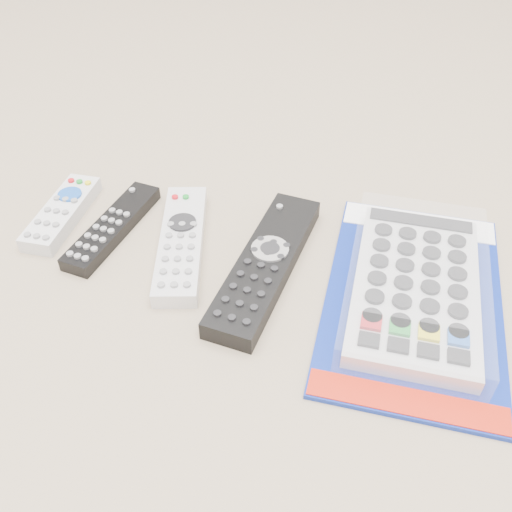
% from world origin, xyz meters
% --- Properties ---
extents(remote_small_grey, '(0.05, 0.16, 0.02)m').
position_xyz_m(remote_small_grey, '(-0.23, 0.07, 0.01)').
color(remote_small_grey, '#B9B9BB').
rests_on(remote_small_grey, ground).
extents(remote_slim_black, '(0.08, 0.19, 0.02)m').
position_xyz_m(remote_slim_black, '(-0.15, 0.05, 0.01)').
color(remote_slim_black, black).
rests_on(remote_slim_black, ground).
extents(remote_silver_dvd, '(0.09, 0.22, 0.02)m').
position_xyz_m(remote_silver_dvd, '(-0.05, 0.04, 0.01)').
color(remote_silver_dvd, silver).
rests_on(remote_silver_dvd, ground).
extents(remote_large_black, '(0.11, 0.26, 0.03)m').
position_xyz_m(remote_large_black, '(0.06, 0.01, 0.01)').
color(remote_large_black, black).
rests_on(remote_large_black, ground).
extents(jumbo_remote_packaged, '(0.22, 0.34, 0.04)m').
position_xyz_m(jumbo_remote_packaged, '(0.24, 0.00, 0.02)').
color(jumbo_remote_packaged, navy).
rests_on(jumbo_remote_packaged, ground).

